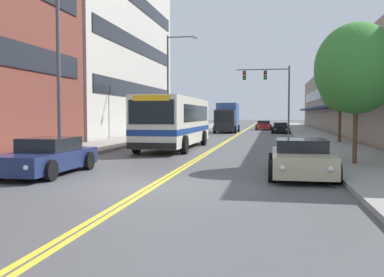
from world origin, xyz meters
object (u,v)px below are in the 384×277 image
Objects in this scene: traffic_signal_mast at (272,86)px; street_lamp_left_far at (172,78)px; city_bus at (175,120)px; box_truck at (227,118)px; car_charcoal_parked_left_near at (193,129)px; street_tree_right_near at (357,69)px; car_dark_grey_parked_left_far at (178,133)px; street_lamp_left_near at (64,46)px; car_navy_parked_left_mid at (48,157)px; car_black_parked_right_mid at (280,128)px; fire_hydrant at (318,143)px; car_beige_parked_right_foreground at (301,159)px; car_red_moving_lead at (264,125)px; street_tree_right_mid at (340,89)px.

traffic_signal_mast is 13.19m from street_lamp_left_far.
city_bus is 1.51× the size of traffic_signal_mast.
city_bus is at bearing -91.90° from box_truck.
street_tree_right_near is (10.95, -24.51, 3.25)m from car_charcoal_parked_left_near.
street_lamp_left_near reaches higher than car_dark_grey_parked_left_far.
city_bus is 12.33m from street_tree_right_near.
car_navy_parked_left_mid is 0.97× the size of car_black_parked_right_mid.
city_bus is 14.26× the size of fire_hydrant.
box_truck is (-6.02, 34.92, 1.11)m from car_beige_parked_right_foreground.
city_bus is at bearing -83.48° from car_charcoal_parked_left_near.
traffic_signal_mast is at bearing -85.65° from car_red_moving_lead.
street_tree_right_near is (9.07, -8.07, 2.14)m from city_bus.
street_lamp_left_far reaches higher than street_tree_right_mid.
city_bus is at bearing -152.76° from street_tree_right_mid.
traffic_signal_mast reaches higher than car_navy_parked_left_mid.
street_lamp_left_near is at bearing -92.04° from car_dark_grey_parked_left_far.
box_truck is (2.67, 7.47, 1.08)m from car_charcoal_parked_left_near.
street_lamp_left_far is at bearing 114.10° from car_beige_parked_right_foreground.
street_tree_right_near is 7.27× the size of fire_hydrant.
street_tree_right_near reaches higher than car_beige_parked_right_foreground.
car_black_parked_right_mid is 6.46× the size of fire_hydrant.
car_black_parked_right_mid is 0.72× the size of box_truck.
street_lamp_left_near reaches higher than traffic_signal_mast.
car_red_moving_lead reaches higher than car_black_parked_right_mid.
car_dark_grey_parked_left_far is 13.83m from traffic_signal_mast.
car_navy_parked_left_mid is at bearing -103.83° from car_black_parked_right_mid.
traffic_signal_mast reaches higher than fire_hydrant.
street_tree_right_near is at bearing -83.92° from fire_hydrant.
car_navy_parked_left_mid is 0.86× the size of street_tree_right_near.
street_lamp_left_far is (-9.37, -13.59, 4.64)m from car_black_parked_right_mid.
car_navy_parked_left_mid is 21.61m from car_dark_grey_parked_left_far.
traffic_signal_mast is 30.51m from street_lamp_left_near.
street_tree_right_mid reaches higher than car_red_moving_lead.
street_tree_right_mid is (9.73, -18.49, 2.12)m from box_truck.
street_lamp_left_far is at bearing 89.63° from street_lamp_left_near.
street_lamp_left_near reaches higher than car_charcoal_parked_left_near.
car_navy_parked_left_mid is at bearing -94.24° from box_truck.
car_red_moving_lead is at bearing 81.78° from city_bus.
traffic_signal_mast reaches higher than car_beige_parked_right_foreground.
car_navy_parked_left_mid is at bearing -89.78° from car_dark_grey_parked_left_far.
car_black_parked_right_mid is (6.86, 23.43, -1.19)m from city_bus.
car_charcoal_parked_left_near is 6.87m from car_dark_grey_parked_left_far.
fire_hydrant is at bearing -46.84° from car_dark_grey_parked_left_far.
street_lamp_left_far is 1.59× the size of street_tree_right_near.
street_tree_right_near is at bearing -85.97° from car_black_parked_right_mid.
car_dark_grey_parked_left_far is (-0.08, -6.87, -0.09)m from car_charcoal_parked_left_near.
fire_hydrant is (10.33, -11.02, -0.01)m from car_dark_grey_parked_left_far.
street_lamp_left_near is 0.95× the size of street_lamp_left_far.
street_lamp_left_near is at bearing -90.37° from street_lamp_left_far.
street_lamp_left_near is (-0.76, 2.78, 4.29)m from car_navy_parked_left_mid.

